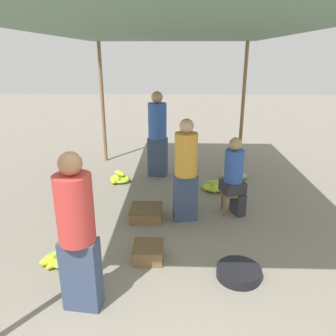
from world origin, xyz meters
The scene contains 15 objects.
canopy_post_back_left centered at (-1.62, 5.81, 1.37)m, with size 0.08×0.08×2.74m, color olive.
canopy_post_back_right centered at (1.62, 5.81, 1.37)m, with size 0.08×0.08×2.74m, color olive.
canopy_tarp centered at (0.00, 3.05, 2.76)m, with size 3.65×5.91×0.04m, color #567A60.
vendor_foreground centered at (-0.82, 0.90, 0.86)m, with size 0.39×0.39×1.66m.
stool centered at (1.02, 3.08, 0.30)m, with size 0.34×0.34×0.37m.
vendor_seated centered at (1.04, 3.08, 0.65)m, with size 0.43×0.43×1.27m.
basin_black centered at (0.86, 1.41, 0.06)m, with size 0.52×0.52×0.12m.
banana_pile_left_0 centered at (-1.29, 1.63, 0.07)m, with size 0.61×0.46×0.25m.
banana_pile_left_1 centered at (-1.05, 4.36, 0.08)m, with size 0.46×0.39×0.24m.
banana_pile_right_0 centered at (0.86, 4.03, 0.08)m, with size 0.48×0.57×0.18m.
banana_pile_right_1 centered at (1.33, 4.69, 0.08)m, with size 0.52×0.49×0.23m.
crate_near centered at (-0.22, 1.72, 0.11)m, with size 0.38×0.38×0.21m.
crate_mid centered at (-0.35, 2.82, 0.10)m, with size 0.50×0.50×0.19m.
shopper_walking_mid centered at (-0.29, 4.79, 0.92)m, with size 0.44×0.44×1.78m.
shopper_walking_far centered at (0.26, 2.82, 0.83)m, with size 0.40×0.40×1.60m.
Camera 1 is at (0.13, -1.82, 2.46)m, focal length 35.00 mm.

